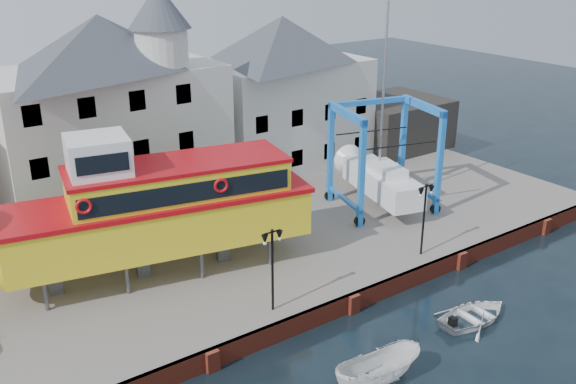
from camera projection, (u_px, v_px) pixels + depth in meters
ground at (353, 312)px, 32.07m from camera, size 140.00×140.00×0.00m
hardstanding at (238, 228)px, 40.23m from camera, size 44.00×22.00×1.00m
quay_wall at (352, 303)px, 31.96m from camera, size 44.00×0.47×1.00m
building_white_main at (109, 109)px, 40.71m from camera, size 14.00×8.30×14.00m
building_white_right at (283, 91)px, 48.92m from camera, size 12.00×8.00×11.20m
shed_dark at (393, 123)px, 54.10m from camera, size 8.00×7.00×4.00m
lamp_post_left at (272, 249)px, 29.30m from camera, size 1.12×0.32×4.20m
lamp_post_right at (425, 201)px, 34.68m from camera, size 1.12×0.32×4.20m
tour_boat at (139, 211)px, 32.23m from camera, size 18.28×7.63×7.75m
travel_lift at (377, 172)px, 42.05m from camera, size 7.06×8.90×13.03m
motorboat_a at (377, 383)px, 26.93m from camera, size 4.28×2.14×1.58m
motorboat_b at (474, 320)px, 31.39m from camera, size 4.14×3.04×0.83m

